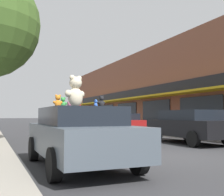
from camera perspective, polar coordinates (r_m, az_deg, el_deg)
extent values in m
plane|color=#333335|center=(8.68, 12.71, -11.66)|extent=(260.00, 260.00, 0.00)
cube|color=brown|center=(28.08, 17.84, 1.02)|extent=(13.53, 40.04, 6.80)
cube|color=gold|center=(23.80, 4.34, -0.11)|extent=(1.30, 33.64, 0.12)
cube|color=black|center=(24.13, 5.59, 1.16)|extent=(0.08, 32.04, 0.70)
cube|color=black|center=(17.87, 17.43, -2.88)|extent=(0.06, 3.80, 2.00)
cube|color=black|center=(21.90, 8.82, -3.10)|extent=(0.06, 3.80, 2.00)
cube|color=black|center=(26.27, 2.98, -3.21)|extent=(0.06, 3.80, 2.00)
cube|color=black|center=(30.83, -1.17, -3.26)|extent=(0.06, 3.80, 2.00)
cube|color=black|center=(35.51, -4.24, -3.30)|extent=(0.06, 3.80, 2.00)
cube|color=black|center=(40.27, -6.59, -3.31)|extent=(0.06, 3.80, 2.00)
cube|color=#4C5660|center=(6.90, -6.69, -8.26)|extent=(1.82, 4.37, 0.68)
cube|color=black|center=(6.88, -6.66, -3.67)|extent=(1.60, 2.41, 0.42)
cylinder|color=black|center=(8.07, -15.68, -9.91)|extent=(0.20, 0.65, 0.65)
cylinder|color=black|center=(8.49, -3.55, -9.71)|extent=(0.20, 0.65, 0.65)
cylinder|color=black|center=(5.42, -11.73, -13.15)|extent=(0.20, 0.65, 0.65)
cylinder|color=black|center=(6.04, 5.41, -12.22)|extent=(0.20, 0.65, 0.65)
ellipsoid|color=beige|center=(6.76, -7.42, 0.13)|extent=(0.45, 0.43, 0.47)
sphere|color=beige|center=(6.79, -7.40, 3.08)|extent=(0.39, 0.39, 0.30)
sphere|color=beige|center=(6.87, -6.69, 3.97)|extent=(0.17, 0.17, 0.13)
sphere|color=beige|center=(6.74, -8.11, 4.14)|extent=(0.17, 0.17, 0.13)
sphere|color=white|center=(6.89, -8.07, 2.84)|extent=(0.15, 0.15, 0.11)
sphere|color=beige|center=(6.91, -6.33, 0.74)|extent=(0.23, 0.23, 0.17)
sphere|color=beige|center=(6.67, -8.84, 0.91)|extent=(0.23, 0.23, 0.17)
ellipsoid|color=pink|center=(7.81, -8.50, -1.29)|extent=(0.20, 0.21, 0.22)
sphere|color=pink|center=(7.81, -8.48, -0.11)|extent=(0.19, 0.19, 0.14)
sphere|color=pink|center=(7.78, -8.23, 0.29)|extent=(0.08, 0.08, 0.06)
sphere|color=pink|center=(7.86, -8.72, 0.26)|extent=(0.08, 0.08, 0.06)
sphere|color=#FFA3DA|center=(7.85, -8.17, -0.20)|extent=(0.07, 0.07, 0.05)
sphere|color=pink|center=(7.75, -7.99, -1.00)|extent=(0.11, 0.11, 0.08)
sphere|color=pink|center=(7.88, -8.85, -1.03)|extent=(0.11, 0.11, 0.08)
ellipsoid|color=black|center=(7.15, -2.13, -1.22)|extent=(0.18, 0.16, 0.19)
sphere|color=black|center=(7.16, -2.13, -0.09)|extent=(0.15, 0.15, 0.12)
sphere|color=black|center=(7.19, -1.85, 0.27)|extent=(0.06, 0.06, 0.05)
sphere|color=black|center=(7.14, -2.40, 0.30)|extent=(0.06, 0.06, 0.05)
sphere|color=#3A3A3D|center=(7.20, -2.38, -0.17)|extent=(0.06, 0.06, 0.05)
sphere|color=black|center=(7.21, -1.70, -0.98)|extent=(0.09, 0.09, 0.07)
sphere|color=black|center=(7.11, -2.67, -0.94)|extent=(0.09, 0.09, 0.07)
ellipsoid|color=blue|center=(7.68, -3.31, -1.54)|extent=(0.15, 0.15, 0.15)
sphere|color=blue|center=(7.68, -3.31, -0.72)|extent=(0.13, 0.13, 0.09)
sphere|color=blue|center=(7.72, -3.23, -0.46)|extent=(0.06, 0.06, 0.04)
sphere|color=blue|center=(7.65, -3.38, -0.43)|extent=(0.06, 0.06, 0.04)
sphere|color=#548DFF|center=(7.70, -3.59, -0.77)|extent=(0.05, 0.05, 0.04)
sphere|color=blue|center=(7.74, -3.24, -1.36)|extent=(0.08, 0.08, 0.05)
sphere|color=blue|center=(7.63, -3.51, -1.33)|extent=(0.08, 0.08, 0.05)
ellipsoid|color=red|center=(7.93, -6.66, -1.62)|extent=(0.13, 0.14, 0.14)
sphere|color=red|center=(7.93, -6.65, -0.88)|extent=(0.12, 0.12, 0.09)
sphere|color=red|center=(7.97, -6.60, -0.65)|extent=(0.05, 0.05, 0.04)
sphere|color=red|center=(7.90, -6.70, -0.62)|extent=(0.05, 0.05, 0.04)
sphere|color=#FF4741|center=(7.94, -6.91, -0.92)|extent=(0.05, 0.05, 0.03)
sphere|color=red|center=(7.99, -6.62, -1.46)|extent=(0.07, 0.07, 0.05)
sphere|color=red|center=(7.88, -6.80, -1.43)|extent=(0.07, 0.07, 0.05)
ellipsoid|color=orange|center=(7.52, -10.94, -1.17)|extent=(0.18, 0.16, 0.22)
sphere|color=orange|center=(7.53, -10.93, 0.07)|extent=(0.15, 0.15, 0.14)
sphere|color=orange|center=(7.55, -10.56, 0.47)|extent=(0.06, 0.06, 0.06)
sphere|color=orange|center=(7.51, -11.29, 0.49)|extent=(0.06, 0.06, 0.06)
sphere|color=#FFBA41|center=(7.58, -11.07, -0.02)|extent=(0.06, 0.06, 0.05)
sphere|color=orange|center=(7.56, -10.33, -0.90)|extent=(0.09, 0.09, 0.08)
sphere|color=orange|center=(7.50, -11.61, -0.86)|extent=(0.09, 0.09, 0.08)
ellipsoid|color=green|center=(7.75, -9.91, -1.37)|extent=(0.19, 0.18, 0.19)
sphere|color=green|center=(7.76, -9.90, -0.34)|extent=(0.16, 0.16, 0.12)
sphere|color=green|center=(7.75, -9.59, 0.01)|extent=(0.07, 0.07, 0.05)
sphere|color=green|center=(7.77, -10.21, 0.01)|extent=(0.07, 0.07, 0.05)
sphere|color=#5ADA6D|center=(7.81, -9.81, -0.41)|extent=(0.06, 0.06, 0.05)
sphere|color=green|center=(7.75, -9.35, -1.13)|extent=(0.09, 0.09, 0.07)
sphere|color=green|center=(7.79, -10.43, -1.13)|extent=(0.09, 0.09, 0.07)
cube|color=black|center=(12.93, 15.53, -5.91)|extent=(1.82, 4.18, 0.71)
cube|color=black|center=(12.92, 15.49, -3.37)|extent=(1.60, 2.58, 0.44)
cylinder|color=black|center=(13.48, 9.09, -7.39)|extent=(0.20, 0.65, 0.65)
cylinder|color=black|center=(14.52, 15.08, -7.04)|extent=(0.20, 0.65, 0.65)
cylinder|color=black|center=(11.39, 16.17, -8.01)|extent=(0.20, 0.65, 0.65)
cube|color=maroon|center=(19.27, 1.48, -5.36)|extent=(1.75, 4.37, 0.62)
cube|color=black|center=(19.26, 1.48, -3.81)|extent=(1.54, 3.14, 0.42)
cylinder|color=black|center=(20.19, -2.37, -6.15)|extent=(0.20, 0.65, 0.65)
cylinder|color=black|center=(20.87, 2.06, -6.07)|extent=(0.20, 0.65, 0.65)
cylinder|color=black|center=(17.69, 0.81, -6.52)|extent=(0.20, 0.65, 0.65)
cylinder|color=black|center=(18.46, 5.71, -6.38)|extent=(0.20, 0.65, 0.65)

